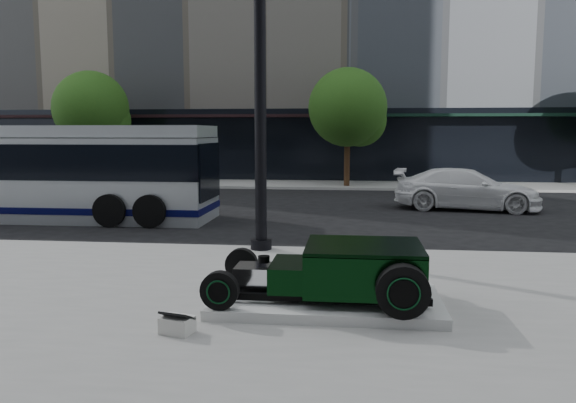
# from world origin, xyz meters

# --- Properties ---
(ground) EXTENTS (120.00, 120.00, 0.00)m
(ground) POSITION_xyz_m (0.00, 0.00, 0.00)
(ground) COLOR black
(ground) RESTS_ON ground
(sidewalk_far) EXTENTS (70.00, 4.00, 0.12)m
(sidewalk_far) POSITION_xyz_m (0.00, 14.00, 0.06)
(sidewalk_far) COLOR gray
(sidewalk_far) RESTS_ON ground
(street_trees) EXTENTS (29.80, 3.80, 5.70)m
(street_trees) POSITION_xyz_m (1.15, 13.07, 3.77)
(street_trees) COLOR black
(street_trees) RESTS_ON sidewalk_far
(display_plinth) EXTENTS (3.40, 1.80, 0.15)m
(display_plinth) POSITION_xyz_m (0.89, -6.36, 0.20)
(display_plinth) COLOR silver
(display_plinth) RESTS_ON sidewalk_near
(hot_rod) EXTENTS (3.22, 2.00, 0.81)m
(hot_rod) POSITION_xyz_m (1.22, -6.36, 0.70)
(hot_rod) COLOR black
(hot_rod) RESTS_ON display_plinth
(info_plaque) EXTENTS (0.46, 0.39, 0.31)m
(info_plaque) POSITION_xyz_m (-0.99, -7.72, 0.24)
(info_plaque) COLOR silver
(info_plaque) RESTS_ON sidewalk_near
(lamppost) EXTENTS (0.47, 0.47, 8.62)m
(lamppost) POSITION_xyz_m (-0.76, -2.34, 4.10)
(lamppost) COLOR black
(lamppost) RESTS_ON sidewalk_near
(transit_bus) EXTENTS (12.12, 2.88, 2.92)m
(transit_bus) POSITION_xyz_m (-9.07, 2.08, 1.49)
(transit_bus) COLOR #AFB5B9
(transit_bus) RESTS_ON ground
(white_sedan) EXTENTS (5.26, 2.81, 1.45)m
(white_sedan) POSITION_xyz_m (5.29, 5.77, 0.72)
(white_sedan) COLOR white
(white_sedan) RESTS_ON ground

